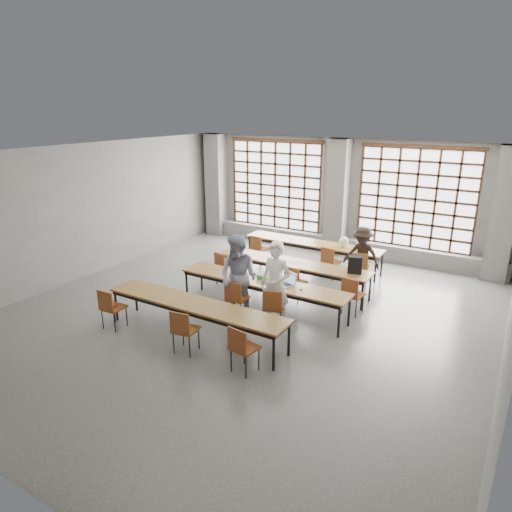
{
  "coord_description": "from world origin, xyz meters",
  "views": [
    {
      "loc": [
        4.91,
        -7.78,
        4.4
      ],
      "look_at": [
        0.01,
        0.4,
        1.25
      ],
      "focal_mm": 32.0,
      "sensor_mm": 36.0,
      "label": 1
    }
  ],
  "objects_px": {
    "desk_row_b": "(291,264)",
    "mouse": "(301,289)",
    "student_back": "(362,255)",
    "laptop_back": "(360,247)",
    "chair_mid_left": "(223,265)",
    "student_male": "(276,285)",
    "laptop_front": "(288,282)",
    "backpack": "(355,265)",
    "desk_row_d": "(195,306)",
    "desk_row_a": "(312,245)",
    "chair_near_mid": "(183,327)",
    "chair_near_left": "(110,305)",
    "chair_mid_right": "(352,292)",
    "desk_row_c": "(262,284)",
    "chair_mid_centre": "(294,280)",
    "chair_front_left": "(236,296)",
    "chair_back_left": "(258,247)",
    "plastic_bag": "(344,242)",
    "chair_back_right": "(360,265)",
    "phone": "(267,283)",
    "chair_front_right": "(273,305)",
    "red_pouch": "(113,305)",
    "student_female": "(239,277)",
    "green_box": "(262,277)",
    "chair_back_mid": "(330,259)",
    "chair_near_right": "(242,345)"
  },
  "relations": [
    {
      "from": "chair_front_right",
      "to": "student_female",
      "type": "distance_m",
      "value": 1.01
    },
    {
      "from": "chair_back_right",
      "to": "desk_row_c",
      "type": "bearing_deg",
      "value": -116.54
    },
    {
      "from": "laptop_back",
      "to": "plastic_bag",
      "type": "bearing_deg",
      "value": -172.58
    },
    {
      "from": "chair_front_right",
      "to": "laptop_back",
      "type": "height_order",
      "value": "laptop_back"
    },
    {
      "from": "student_back",
      "to": "laptop_back",
      "type": "bearing_deg",
      "value": 116.33
    },
    {
      "from": "laptop_front",
      "to": "backpack",
      "type": "xyz_separation_m",
      "value": [
        1.0,
        1.42,
        0.14
      ]
    },
    {
      "from": "desk_row_a",
      "to": "student_male",
      "type": "height_order",
      "value": "student_male"
    },
    {
      "from": "chair_back_left",
      "to": "laptop_back",
      "type": "height_order",
      "value": "laptop_back"
    },
    {
      "from": "desk_row_b",
      "to": "mouse",
      "type": "height_order",
      "value": "mouse"
    },
    {
      "from": "chair_near_left",
      "to": "green_box",
      "type": "height_order",
      "value": "chair_near_left"
    },
    {
      "from": "chair_near_left",
      "to": "green_box",
      "type": "relative_size",
      "value": 3.52
    },
    {
      "from": "chair_back_right",
      "to": "chair_back_left",
      "type": "bearing_deg",
      "value": -179.99
    },
    {
      "from": "chair_back_left",
      "to": "chair_front_left",
      "type": "height_order",
      "value": "same"
    },
    {
      "from": "student_back",
      "to": "phone",
      "type": "xyz_separation_m",
      "value": [
        -1.14,
        -2.9,
        -0.01
      ]
    },
    {
      "from": "laptop_front",
      "to": "laptop_back",
      "type": "height_order",
      "value": "same"
    },
    {
      "from": "student_male",
      "to": "phone",
      "type": "bearing_deg",
      "value": 137.76
    },
    {
      "from": "student_back",
      "to": "desk_row_c",
      "type": "bearing_deg",
      "value": -110.67
    },
    {
      "from": "chair_back_mid",
      "to": "chair_near_right",
      "type": "distance_m",
      "value": 5.04
    },
    {
      "from": "student_female",
      "to": "plastic_bag",
      "type": "distance_m",
      "value": 3.96
    },
    {
      "from": "desk_row_a",
      "to": "laptop_back",
      "type": "distance_m",
      "value": 1.37
    },
    {
      "from": "desk_row_d",
      "to": "chair_mid_right",
      "type": "xyz_separation_m",
      "value": [
        2.3,
        2.56,
        -0.13
      ]
    },
    {
      "from": "desk_row_b",
      "to": "chair_back_right",
      "type": "xyz_separation_m",
      "value": [
        1.36,
        1.2,
        -0.13
      ]
    },
    {
      "from": "chair_front_left",
      "to": "desk_row_d",
      "type": "bearing_deg",
      "value": -102.2
    },
    {
      "from": "desk_row_d",
      "to": "chair_mid_left",
      "type": "distance_m",
      "value": 2.8
    },
    {
      "from": "phone",
      "to": "red_pouch",
      "type": "xyz_separation_m",
      "value": [
        -2.41,
        -2.17,
        -0.24
      ]
    },
    {
      "from": "desk_row_d",
      "to": "mouse",
      "type": "relative_size",
      "value": 40.82
    },
    {
      "from": "desk_row_c",
      "to": "chair_mid_right",
      "type": "distance_m",
      "value": 1.96
    },
    {
      "from": "desk_row_b",
      "to": "chair_near_left",
      "type": "bearing_deg",
      "value": -119.99
    },
    {
      "from": "chair_mid_left",
      "to": "chair_near_mid",
      "type": "relative_size",
      "value": 1.0
    },
    {
      "from": "chair_front_left",
      "to": "student_male",
      "type": "bearing_deg",
      "value": 8.21
    },
    {
      "from": "desk_row_b",
      "to": "student_back",
      "type": "xyz_separation_m",
      "value": [
        1.34,
        1.33,
        0.09
      ]
    },
    {
      "from": "chair_near_left",
      "to": "chair_near_right",
      "type": "height_order",
      "value": "same"
    },
    {
      "from": "chair_mid_centre",
      "to": "student_male",
      "type": "bearing_deg",
      "value": -80.34
    },
    {
      "from": "desk_row_c",
      "to": "chair_mid_left",
      "type": "xyz_separation_m",
      "value": [
        -1.64,
        0.85,
        -0.13
      ]
    },
    {
      "from": "desk_row_c",
      "to": "chair_front_right",
      "type": "height_order",
      "value": "chair_front_right"
    },
    {
      "from": "chair_near_left",
      "to": "chair_near_mid",
      "type": "relative_size",
      "value": 1.0
    },
    {
      "from": "chair_mid_centre",
      "to": "chair_front_left",
      "type": "xyz_separation_m",
      "value": [
        -0.67,
        -1.48,
        0.0
      ]
    },
    {
      "from": "chair_mid_right",
      "to": "laptop_back",
      "type": "height_order",
      "value": "laptop_back"
    },
    {
      "from": "student_male",
      "to": "desk_row_d",
      "type": "bearing_deg",
      "value": -131.55
    },
    {
      "from": "student_female",
      "to": "desk_row_c",
      "type": "bearing_deg",
      "value": 58.15
    },
    {
      "from": "chair_mid_right",
      "to": "red_pouch",
      "type": "relative_size",
      "value": 4.4
    },
    {
      "from": "chair_back_right",
      "to": "chair_near_left",
      "type": "xyz_separation_m",
      "value": [
        -3.56,
        -5.02,
        0.0
      ]
    },
    {
      "from": "chair_back_mid",
      "to": "student_female",
      "type": "height_order",
      "value": "student_female"
    },
    {
      "from": "phone",
      "to": "plastic_bag",
      "type": "bearing_deg",
      "value": 82.7
    },
    {
      "from": "chair_front_right",
      "to": "red_pouch",
      "type": "relative_size",
      "value": 4.4
    },
    {
      "from": "phone",
      "to": "chair_near_left",
      "type": "bearing_deg",
      "value": -137.0
    },
    {
      "from": "desk_row_a",
      "to": "chair_front_right",
      "type": "height_order",
      "value": "chair_front_right"
    },
    {
      "from": "desk_row_a",
      "to": "chair_near_mid",
      "type": "distance_m",
      "value": 5.65
    },
    {
      "from": "desk_row_d",
      "to": "chair_back_left",
      "type": "relative_size",
      "value": 4.55
    },
    {
      "from": "chair_mid_left",
      "to": "student_male",
      "type": "distance_m",
      "value": 2.65
    }
  ]
}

